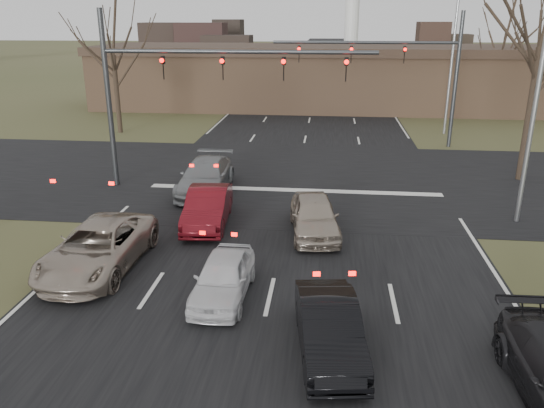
{
  "coord_description": "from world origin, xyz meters",
  "views": [
    {
      "loc": [
        1.5,
        -10.39,
        7.56
      ],
      "look_at": [
        -0.19,
        5.36,
        2.0
      ],
      "focal_mm": 35.0,
      "sensor_mm": 36.0,
      "label": 1
    }
  ],
  "objects_px": {
    "streetlight_right_far": "(450,50)",
    "car_red_ahead": "(208,207)",
    "car_white_sedan": "(223,277)",
    "car_black_hatch": "(329,328)",
    "mast_arm_near": "(177,78)",
    "car_grey_ahead": "(206,176)",
    "car_silver_ahead": "(314,216)",
    "building": "(336,77)",
    "streetlight_right_near": "(535,76)",
    "mast_arm_far": "(409,63)",
    "car_silver_suv": "(98,247)"
  },
  "relations": [
    {
      "from": "mast_arm_near",
      "to": "streetlight_right_far",
      "type": "height_order",
      "value": "streetlight_right_far"
    },
    {
      "from": "car_red_ahead",
      "to": "car_silver_ahead",
      "type": "xyz_separation_m",
      "value": [
        4.1,
        -0.49,
        0.0
      ]
    },
    {
      "from": "mast_arm_near",
      "to": "car_red_ahead",
      "type": "relative_size",
      "value": 2.82
    },
    {
      "from": "car_silver_suv",
      "to": "streetlight_right_near",
      "type": "bearing_deg",
      "value": 23.22
    },
    {
      "from": "mast_arm_far",
      "to": "streetlight_right_near",
      "type": "bearing_deg",
      "value": -78.53
    },
    {
      "from": "mast_arm_near",
      "to": "car_silver_ahead",
      "type": "bearing_deg",
      "value": -38.87
    },
    {
      "from": "streetlight_right_near",
      "to": "car_red_ahead",
      "type": "xyz_separation_m",
      "value": [
        -11.82,
        -1.61,
        -4.88
      ]
    },
    {
      "from": "mast_arm_far",
      "to": "car_red_ahead",
      "type": "height_order",
      "value": "mast_arm_far"
    },
    {
      "from": "building",
      "to": "car_silver_suv",
      "type": "height_order",
      "value": "building"
    },
    {
      "from": "mast_arm_far",
      "to": "car_silver_suv",
      "type": "bearing_deg",
      "value": -122.16
    },
    {
      "from": "building",
      "to": "car_white_sedan",
      "type": "height_order",
      "value": "building"
    },
    {
      "from": "streetlight_right_far",
      "to": "mast_arm_near",
      "type": "bearing_deg",
      "value": -136.11
    },
    {
      "from": "car_white_sedan",
      "to": "car_black_hatch",
      "type": "distance_m",
      "value": 3.83
    },
    {
      "from": "mast_arm_far",
      "to": "car_black_hatch",
      "type": "height_order",
      "value": "mast_arm_far"
    },
    {
      "from": "car_black_hatch",
      "to": "building",
      "type": "bearing_deg",
      "value": 81.8
    },
    {
      "from": "car_silver_suv",
      "to": "car_grey_ahead",
      "type": "distance_m",
      "value": 8.3
    },
    {
      "from": "streetlight_right_near",
      "to": "streetlight_right_far",
      "type": "height_order",
      "value": "same"
    },
    {
      "from": "mast_arm_near",
      "to": "streetlight_right_near",
      "type": "xyz_separation_m",
      "value": [
        14.05,
        -3.0,
        0.51
      ]
    },
    {
      "from": "streetlight_right_far",
      "to": "car_red_ahead",
      "type": "distance_m",
      "value": 22.85
    },
    {
      "from": "car_grey_ahead",
      "to": "car_red_ahead",
      "type": "height_order",
      "value": "car_grey_ahead"
    },
    {
      "from": "car_red_ahead",
      "to": "building",
      "type": "bearing_deg",
      "value": 75.9
    },
    {
      "from": "building",
      "to": "car_silver_ahead",
      "type": "height_order",
      "value": "building"
    },
    {
      "from": "car_red_ahead",
      "to": "car_grey_ahead",
      "type": "bearing_deg",
      "value": 99.46
    },
    {
      "from": "mast_arm_near",
      "to": "streetlight_right_near",
      "type": "relative_size",
      "value": 1.21
    },
    {
      "from": "mast_arm_near",
      "to": "car_grey_ahead",
      "type": "distance_m",
      "value": 4.54
    },
    {
      "from": "building",
      "to": "car_red_ahead",
      "type": "height_order",
      "value": "building"
    },
    {
      "from": "car_white_sedan",
      "to": "mast_arm_near",
      "type": "bearing_deg",
      "value": 112.24
    },
    {
      "from": "car_silver_ahead",
      "to": "streetlight_right_near",
      "type": "bearing_deg",
      "value": 8.22
    },
    {
      "from": "building",
      "to": "car_grey_ahead",
      "type": "bearing_deg",
      "value": -103.19
    },
    {
      "from": "car_black_hatch",
      "to": "car_silver_ahead",
      "type": "distance_m",
      "value": 7.39
    },
    {
      "from": "car_black_hatch",
      "to": "mast_arm_near",
      "type": "bearing_deg",
      "value": 111.29
    },
    {
      "from": "mast_arm_far",
      "to": "car_silver_suv",
      "type": "relative_size",
      "value": 2.13
    },
    {
      "from": "mast_arm_near",
      "to": "car_silver_suv",
      "type": "xyz_separation_m",
      "value": [
        -0.37,
        -8.74,
        -4.35
      ]
    },
    {
      "from": "car_white_sedan",
      "to": "car_black_hatch",
      "type": "height_order",
      "value": "car_black_hatch"
    },
    {
      "from": "streetlight_right_far",
      "to": "car_grey_ahead",
      "type": "bearing_deg",
      "value": -132.39
    },
    {
      "from": "streetlight_right_far",
      "to": "car_red_ahead",
      "type": "relative_size",
      "value": 2.33
    },
    {
      "from": "building",
      "to": "car_black_hatch",
      "type": "bearing_deg",
      "value": -90.47
    },
    {
      "from": "car_black_hatch",
      "to": "streetlight_right_near",
      "type": "bearing_deg",
      "value": 45.31
    },
    {
      "from": "streetlight_right_far",
      "to": "car_white_sedan",
      "type": "bearing_deg",
      "value": -113.81
    },
    {
      "from": "car_silver_suv",
      "to": "car_white_sedan",
      "type": "distance_m",
      "value": 4.49
    },
    {
      "from": "car_white_sedan",
      "to": "car_red_ahead",
      "type": "xyz_separation_m",
      "value": [
        -1.68,
        5.5,
        0.09
      ]
    },
    {
      "from": "mast_arm_far",
      "to": "car_silver_suv",
      "type": "height_order",
      "value": "mast_arm_far"
    },
    {
      "from": "car_red_ahead",
      "to": "car_silver_ahead",
      "type": "relative_size",
      "value": 1.03
    },
    {
      "from": "mast_arm_near",
      "to": "streetlight_right_near",
      "type": "distance_m",
      "value": 14.38
    },
    {
      "from": "streetlight_right_far",
      "to": "car_grey_ahead",
      "type": "distance_m",
      "value": 20.35
    },
    {
      "from": "mast_arm_near",
      "to": "car_silver_ahead",
      "type": "xyz_separation_m",
      "value": [
        6.33,
        -5.11,
        -4.36
      ]
    },
    {
      "from": "car_silver_ahead",
      "to": "car_black_hatch",
      "type": "bearing_deg",
      "value": -92.5
    },
    {
      "from": "car_white_sedan",
      "to": "building",
      "type": "bearing_deg",
      "value": 85.7
    },
    {
      "from": "car_white_sedan",
      "to": "car_red_ahead",
      "type": "height_order",
      "value": "car_red_ahead"
    },
    {
      "from": "building",
      "to": "streetlight_right_far",
      "type": "height_order",
      "value": "streetlight_right_far"
    }
  ]
}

